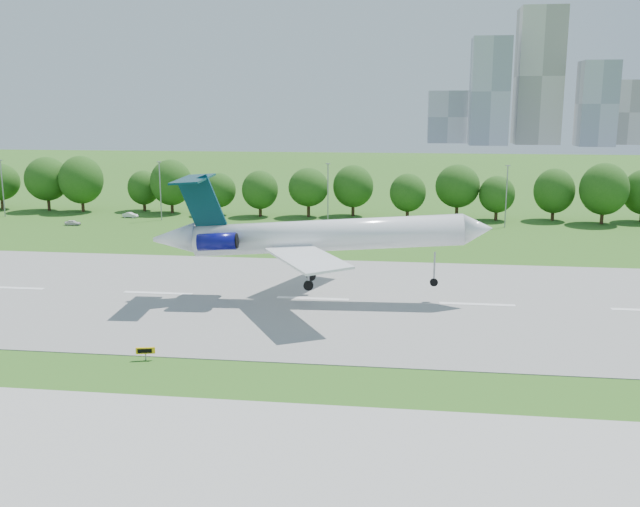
{
  "coord_description": "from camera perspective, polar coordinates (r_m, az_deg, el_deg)",
  "views": [
    {
      "loc": [
        32.01,
        -59.44,
        23.67
      ],
      "look_at": [
        21.82,
        18.0,
        7.29
      ],
      "focal_mm": 40.0,
      "sensor_mm": 36.0,
      "label": 1
    }
  ],
  "objects": [
    {
      "name": "ground",
      "position": [
        71.54,
        -19.8,
        -8.21
      ],
      "size": [
        600.0,
        600.0,
        0.0
      ],
      "primitive_type": "plane",
      "color": "#325F19",
      "rests_on": "ground"
    },
    {
      "name": "runway",
      "position": [
        93.34,
        -12.84,
        -3.13
      ],
      "size": [
        400.0,
        45.0,
        0.08
      ],
      "primitive_type": "cube",
      "color": "gray",
      "rests_on": "ground"
    },
    {
      "name": "tree_line",
      "position": [
        155.77,
        -4.43,
        5.36
      ],
      "size": [
        288.4,
        8.4,
        10.4
      ],
      "color": "#382314",
      "rests_on": "ground"
    },
    {
      "name": "light_poles",
      "position": [
        146.62,
        -6.19,
        4.98
      ],
      "size": [
        175.9,
        0.25,
        12.19
      ],
      "color": "gray",
      "rests_on": "ground"
    },
    {
      "name": "skyline",
      "position": [
        455.23,
        16.49,
        12.22
      ],
      "size": [
        127.0,
        52.0,
        80.0
      ],
      "color": "#B2B2B7",
      "rests_on": "ground"
    },
    {
      "name": "airliner",
      "position": [
        86.58,
        -0.75,
        1.51
      ],
      "size": [
        41.59,
        30.18,
        13.65
      ],
      "rotation": [
        0.0,
        -0.06,
        0.07
      ],
      "color": "white",
      "rests_on": "ground"
    },
    {
      "name": "taxi_sign_right",
      "position": [
        69.66,
        -13.79,
        -7.57
      ],
      "size": [
        1.78,
        0.62,
        1.26
      ],
      "rotation": [
        0.0,
        0.0,
        0.24
      ],
      "color": "gray",
      "rests_on": "ground"
    },
    {
      "name": "service_vehicle_a",
      "position": [
        157.47,
        -14.94,
        2.99
      ],
      "size": [
        3.44,
        1.58,
        1.09
      ],
      "primitive_type": "imported",
      "rotation": [
        0.0,
        0.0,
        1.44
      ],
      "color": "silver",
      "rests_on": "ground"
    },
    {
      "name": "service_vehicle_b",
      "position": [
        150.62,
        -19.17,
        2.34
      ],
      "size": [
        3.16,
        1.37,
        1.06
      ],
      "primitive_type": "imported",
      "rotation": [
        0.0,
        0.0,
        1.61
      ],
      "color": "silver",
      "rests_on": "ground"
    }
  ]
}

